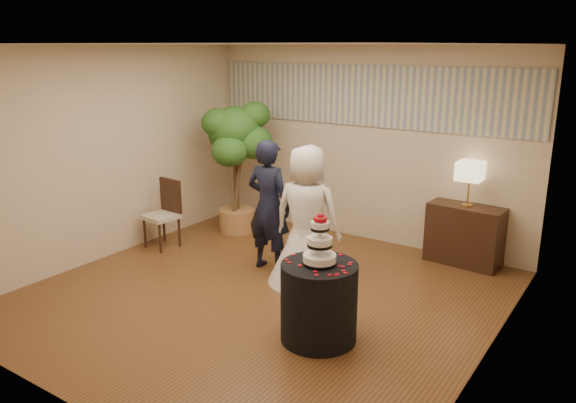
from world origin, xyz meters
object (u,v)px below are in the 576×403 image
Objects in this scene: cake_table at (319,302)px; wedding_cake at (320,239)px; console at (464,235)px; ficus_tree at (236,167)px; groom at (269,206)px; side_chair at (161,214)px; table_lamp at (469,184)px; bride at (307,215)px.

cake_table is 1.55× the size of wedding_cake.
cake_table is at bearing -96.65° from console.
console reaches higher than cake_table.
ficus_tree is at bearing 142.06° from cake_table.
groom is 1.78m from side_chair.
cake_table is 2.83m from console.
table_lamp is at bearing -142.98° from groom.
console is at bearing 30.64° from side_chair.
groom is at bearing 12.07° from side_chair.
groom and bride have the same top height.
ficus_tree is (-1.30, 0.95, 0.17)m from groom.
side_chair reaches higher than console.
table_lamp reaches higher than side_chair.
groom is 2.57m from table_lamp.
ficus_tree reaches higher than table_lamp.
wedding_cake is at bearing -12.07° from side_chair.
groom is 2.14× the size of cake_table.
wedding_cake is at bearing 139.67° from groom.
side_chair is at bearing -150.00° from console.
cake_table is 2.92m from table_lamp.
ficus_tree is (-2.77, 2.16, -0.02)m from wedding_cake.
groom is at bearing -36.14° from ficus_tree.
cake_table is at bearing -37.94° from ficus_tree.
bride is 2.18m from table_lamp.
groom is at bearing 140.53° from cake_table.
ficus_tree is 2.11× the size of side_chair.
cake_table is 0.81× the size of side_chair.
side_chair is (-1.73, -0.21, -0.36)m from groom.
console is at bearing -140.52° from bride.
console is 1.63× the size of table_lamp.
table_lamp is (0.56, 2.78, 0.04)m from wedding_cake.
side_chair is at bearing -110.36° from ficus_tree.
console is (2.02, 1.57, -0.45)m from groom.
ficus_tree is (-1.92, 1.03, 0.17)m from bride.
console is at bearing 0.00° from table_lamp.
console is (0.56, 2.78, -0.65)m from wedding_cake.
cake_table is 1.36× the size of table_lamp.
bride is at bearing 127.05° from cake_table.
side_chair is at bearing -154.66° from table_lamp.
side_chair is at bearing 162.63° from cake_table.
bride is 1.43m from wedding_cake.
wedding_cake is 0.54× the size of console.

